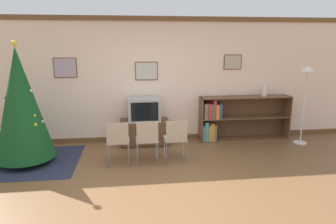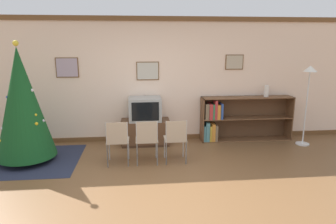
{
  "view_description": "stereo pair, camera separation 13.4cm",
  "coord_description": "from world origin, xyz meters",
  "px_view_note": "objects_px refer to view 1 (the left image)",
  "views": [
    {
      "loc": [
        -0.39,
        -4.05,
        2.16
      ],
      "look_at": [
        0.28,
        1.35,
        0.89
      ],
      "focal_mm": 32.0,
      "sensor_mm": 36.0,
      "label": 1
    },
    {
      "loc": [
        -0.25,
        -4.07,
        2.16
      ],
      "look_at": [
        0.28,
        1.35,
        0.89
      ],
      "focal_mm": 32.0,
      "sensor_mm": 36.0,
      "label": 2
    }
  ],
  "objects_px": {
    "folding_chair_right": "(176,138)",
    "bookshelf": "(229,119)",
    "folding_chair_center": "(147,139)",
    "vase": "(264,91)",
    "tv_console": "(145,132)",
    "folding_chair_left": "(118,140)",
    "television": "(144,109)",
    "christmas_tree": "(21,104)",
    "standing_lamp": "(306,84)"
  },
  "relations": [
    {
      "from": "folding_chair_center",
      "to": "bookshelf",
      "type": "height_order",
      "value": "bookshelf"
    },
    {
      "from": "television",
      "to": "christmas_tree",
      "type": "bearing_deg",
      "value": -161.03
    },
    {
      "from": "folding_chair_center",
      "to": "folding_chair_right",
      "type": "xyz_separation_m",
      "value": [
        0.52,
        0.0,
        0.0
      ]
    },
    {
      "from": "folding_chair_right",
      "to": "bookshelf",
      "type": "relative_size",
      "value": 0.4
    },
    {
      "from": "christmas_tree",
      "to": "vase",
      "type": "xyz_separation_m",
      "value": [
        4.9,
        0.86,
        0.01
      ]
    },
    {
      "from": "folding_chair_left",
      "to": "folding_chair_center",
      "type": "height_order",
      "value": "same"
    },
    {
      "from": "standing_lamp",
      "to": "television",
      "type": "bearing_deg",
      "value": 173.87
    },
    {
      "from": "tv_console",
      "to": "standing_lamp",
      "type": "distance_m",
      "value": 3.57
    },
    {
      "from": "tv_console",
      "to": "folding_chair_left",
      "type": "height_order",
      "value": "folding_chair_left"
    },
    {
      "from": "folding_chair_right",
      "to": "standing_lamp",
      "type": "distance_m",
      "value": 3.08
    },
    {
      "from": "folding_chair_left",
      "to": "bookshelf",
      "type": "height_order",
      "value": "bookshelf"
    },
    {
      "from": "christmas_tree",
      "to": "bookshelf",
      "type": "bearing_deg",
      "value": 11.82
    },
    {
      "from": "folding_chair_center",
      "to": "bookshelf",
      "type": "xyz_separation_m",
      "value": [
        1.92,
        1.21,
        0.01
      ]
    },
    {
      "from": "christmas_tree",
      "to": "folding_chair_right",
      "type": "distance_m",
      "value": 2.82
    },
    {
      "from": "folding_chair_right",
      "to": "bookshelf",
      "type": "distance_m",
      "value": 1.85
    },
    {
      "from": "folding_chair_left",
      "to": "television",
      "type": "bearing_deg",
      "value": 64.7
    },
    {
      "from": "standing_lamp",
      "to": "bookshelf",
      "type": "bearing_deg",
      "value": 162.34
    },
    {
      "from": "tv_console",
      "to": "television",
      "type": "distance_m",
      "value": 0.51
    },
    {
      "from": "folding_chair_left",
      "to": "folding_chair_right",
      "type": "height_order",
      "value": "same"
    },
    {
      "from": "tv_console",
      "to": "folding_chair_right",
      "type": "distance_m",
      "value": 1.24
    },
    {
      "from": "folding_chair_left",
      "to": "bookshelf",
      "type": "distance_m",
      "value": 2.72
    },
    {
      "from": "folding_chair_right",
      "to": "bookshelf",
      "type": "bearing_deg",
      "value": 40.82
    },
    {
      "from": "folding_chair_left",
      "to": "standing_lamp",
      "type": "distance_m",
      "value": 4.07
    },
    {
      "from": "folding_chair_right",
      "to": "folding_chair_center",
      "type": "bearing_deg",
      "value": 180.0
    },
    {
      "from": "christmas_tree",
      "to": "television",
      "type": "relative_size",
      "value": 3.22
    },
    {
      "from": "folding_chair_center",
      "to": "christmas_tree",
      "type": "bearing_deg",
      "value": 171.11
    },
    {
      "from": "television",
      "to": "vase",
      "type": "height_order",
      "value": "vase"
    },
    {
      "from": "folding_chair_right",
      "to": "vase",
      "type": "height_order",
      "value": "vase"
    },
    {
      "from": "folding_chair_right",
      "to": "vase",
      "type": "relative_size",
      "value": 3.26
    },
    {
      "from": "television",
      "to": "folding_chair_center",
      "type": "relative_size",
      "value": 0.83
    },
    {
      "from": "vase",
      "to": "standing_lamp",
      "type": "bearing_deg",
      "value": -34.04
    },
    {
      "from": "television",
      "to": "folding_chair_left",
      "type": "height_order",
      "value": "television"
    },
    {
      "from": "christmas_tree",
      "to": "standing_lamp",
      "type": "xyz_separation_m",
      "value": [
        5.6,
        0.39,
        0.21
      ]
    },
    {
      "from": "christmas_tree",
      "to": "folding_chair_right",
      "type": "xyz_separation_m",
      "value": [
        2.72,
        -0.34,
        -0.62
      ]
    },
    {
      "from": "tv_console",
      "to": "folding_chair_left",
      "type": "distance_m",
      "value": 1.24
    },
    {
      "from": "christmas_tree",
      "to": "folding_chair_right",
      "type": "relative_size",
      "value": 2.67
    },
    {
      "from": "bookshelf",
      "to": "television",
      "type": "bearing_deg",
      "value": -176.86
    },
    {
      "from": "folding_chair_left",
      "to": "folding_chair_right",
      "type": "bearing_deg",
      "value": 0.0
    },
    {
      "from": "folding_chair_left",
      "to": "vase",
      "type": "distance_m",
      "value": 3.5
    },
    {
      "from": "folding_chair_left",
      "to": "standing_lamp",
      "type": "xyz_separation_m",
      "value": [
        3.91,
        0.74,
        0.83
      ]
    },
    {
      "from": "tv_console",
      "to": "television",
      "type": "relative_size",
      "value": 1.52
    },
    {
      "from": "christmas_tree",
      "to": "tv_console",
      "type": "height_order",
      "value": "christmas_tree"
    },
    {
      "from": "bookshelf",
      "to": "standing_lamp",
      "type": "xyz_separation_m",
      "value": [
        1.48,
        -0.47,
        0.82
      ]
    },
    {
      "from": "folding_chair_left",
      "to": "tv_console",
      "type": "bearing_deg",
      "value": 64.75
    },
    {
      "from": "folding_chair_center",
      "to": "folding_chair_right",
      "type": "distance_m",
      "value": 0.52
    },
    {
      "from": "christmas_tree",
      "to": "bookshelf",
      "type": "relative_size",
      "value": 1.07
    },
    {
      "from": "christmas_tree",
      "to": "folding_chair_left",
      "type": "bearing_deg",
      "value": -11.58
    },
    {
      "from": "folding_chair_center",
      "to": "vase",
      "type": "xyz_separation_m",
      "value": [
        2.7,
        1.2,
        0.64
      ]
    },
    {
      "from": "folding_chair_right",
      "to": "vase",
      "type": "distance_m",
      "value": 2.57
    },
    {
      "from": "folding_chair_center",
      "to": "vase",
      "type": "height_order",
      "value": "vase"
    }
  ]
}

